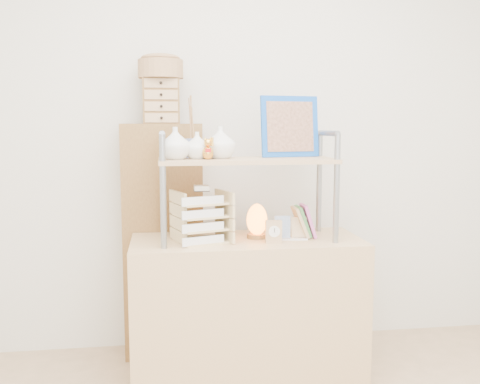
# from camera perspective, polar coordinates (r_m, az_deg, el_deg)

# --- Properties ---
(room_shell) EXTENTS (3.42, 3.41, 2.61)m
(room_shell) POSITION_cam_1_polar(r_m,az_deg,el_deg) (1.98, 4.64, 17.40)
(room_shell) COLOR silver
(room_shell) RESTS_ON ground
(desk) EXTENTS (1.20, 0.50, 0.75)m
(desk) POSITION_cam_1_polar(r_m,az_deg,el_deg) (2.90, 0.74, -12.30)
(desk) COLOR tan
(desk) RESTS_ON ground
(cabinet) EXTENTS (0.46, 0.25, 1.35)m
(cabinet) POSITION_cam_1_polar(r_m,az_deg,el_deg) (3.15, -8.14, -5.17)
(cabinet) COLOR brown
(cabinet) RESTS_ON ground
(hutch) EXTENTS (0.90, 0.34, 0.75)m
(hutch) POSITION_cam_1_polar(r_m,az_deg,el_deg) (2.74, -0.94, 4.10)
(hutch) COLOR gray
(hutch) RESTS_ON desk
(letter_tray) EXTENTS (0.29, 0.29, 0.29)m
(letter_tray) POSITION_cam_1_polar(r_m,az_deg,el_deg) (2.72, -4.11, -2.96)
(letter_tray) COLOR #DEC285
(letter_tray) RESTS_ON desk
(salt_lamp) EXTENTS (0.12, 0.11, 0.18)m
(salt_lamp) POSITION_cam_1_polar(r_m,az_deg,el_deg) (2.81, 1.80, -3.07)
(salt_lamp) COLOR brown
(salt_lamp) RESTS_ON desk
(desk_clock) EXTENTS (0.08, 0.04, 0.12)m
(desk_clock) POSITION_cam_1_polar(r_m,az_deg,el_deg) (2.70, 3.61, -4.25)
(desk_clock) COLOR tan
(desk_clock) RESTS_ON desk
(postcard_stand) EXTENTS (0.18, 0.07, 0.12)m
(postcard_stand) POSITION_cam_1_polar(r_m,az_deg,el_deg) (2.80, 5.41, -4.34)
(postcard_stand) COLOR white
(postcard_stand) RESTS_ON desk
(drawer_chest) EXTENTS (0.20, 0.16, 0.25)m
(drawer_chest) POSITION_cam_1_polar(r_m,az_deg,el_deg) (3.05, -8.41, 9.57)
(drawer_chest) COLOR brown
(drawer_chest) RESTS_ON cabinet
(woven_basket) EXTENTS (0.25, 0.25, 0.10)m
(woven_basket) POSITION_cam_1_polar(r_m,az_deg,el_deg) (3.07, -8.47, 12.83)
(woven_basket) COLOR #8B613F
(woven_basket) RESTS_ON drawer_chest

